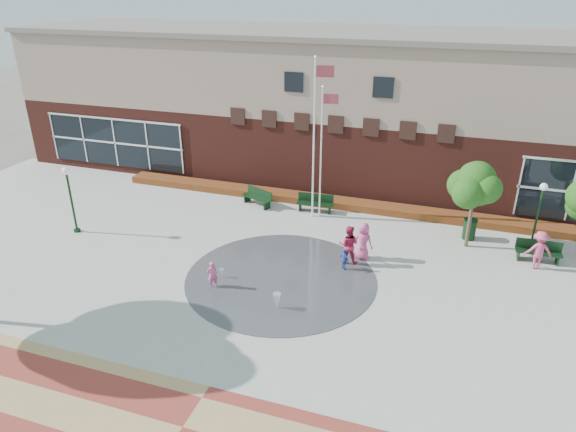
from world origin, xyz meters
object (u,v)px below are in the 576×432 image
(bench_left, at_px, (257,200))
(trash_can, at_px, (469,229))
(flagpole_right, at_px, (322,147))
(child_splash, at_px, (212,274))
(flagpole_left, at_px, (315,132))

(bench_left, relative_size, trash_can, 1.83)
(flagpole_right, height_order, child_splash, flagpole_right)
(bench_left, xyz_separation_m, child_splash, (1.43, -8.75, 0.29))
(bench_left, bearing_deg, flagpole_left, 16.97)
(flagpole_left, xyz_separation_m, bench_left, (-3.51, 0.44, -4.50))
(flagpole_right, bearing_deg, child_splash, -111.77)
(flagpole_left, distance_m, flagpole_right, 0.89)
(trash_can, bearing_deg, flagpole_left, 179.16)
(flagpole_right, bearing_deg, flagpole_left, -158.16)
(flagpole_left, xyz_separation_m, child_splash, (-2.08, -8.31, -4.21))
(child_splash, bearing_deg, bench_left, -124.92)
(flagpole_left, height_order, flagpole_right, flagpole_left)
(flagpole_left, bearing_deg, child_splash, -114.63)
(flagpole_left, height_order, bench_left, flagpole_left)
(flagpole_left, distance_m, trash_can, 9.27)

